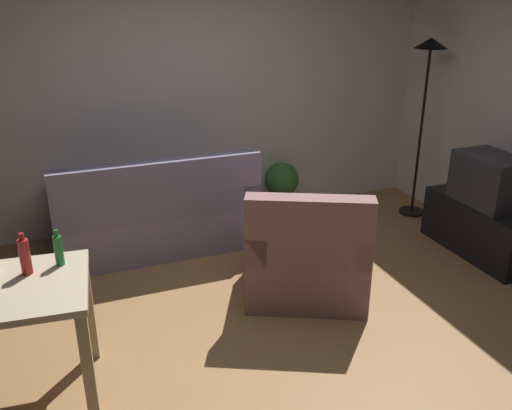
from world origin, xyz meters
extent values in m
cube|color=#9E7042|center=(0.00, 0.00, -0.01)|extent=(5.20, 4.40, 0.02)
cube|color=silver|center=(0.00, 2.20, 1.35)|extent=(5.20, 0.10, 2.70)
cube|color=gray|center=(-0.46, 1.65, 0.20)|extent=(1.78, 0.84, 0.40)
cube|color=slate|center=(-0.46, 1.31, 0.66)|extent=(1.78, 0.16, 0.52)
cube|color=gray|center=(0.35, 1.65, 0.51)|extent=(0.16, 0.84, 0.22)
cube|color=gray|center=(-1.27, 1.65, 0.51)|extent=(0.16, 0.84, 0.22)
cube|color=black|center=(2.25, 0.42, 0.24)|extent=(0.44, 1.10, 0.48)
cube|color=#2D2D33|center=(2.25, 0.42, 0.70)|extent=(0.40, 0.60, 0.44)
cube|color=black|center=(2.46, 0.42, 0.70)|extent=(0.01, 0.52, 0.36)
cylinder|color=black|center=(2.25, 1.42, 0.01)|extent=(0.26, 0.26, 0.03)
cylinder|color=black|center=(2.25, 1.42, 0.87)|extent=(0.03, 0.03, 1.68)
cone|color=black|center=(2.25, 1.42, 1.76)|extent=(0.32, 0.32, 0.10)
cube|color=tan|center=(-1.23, -0.48, 0.36)|extent=(0.07, 0.07, 0.72)
cube|color=tan|center=(-1.18, 0.14, 0.36)|extent=(0.07, 0.07, 0.72)
cylinder|color=brown|center=(0.93, 1.90, 0.11)|extent=(0.24, 0.24, 0.22)
sphere|color=#2D6B28|center=(0.93, 1.90, 0.39)|extent=(0.36, 0.36, 0.36)
cube|color=#996B66|center=(0.49, 0.41, 0.20)|extent=(1.17, 1.15, 0.40)
cube|color=#8C625D|center=(0.34, 0.10, 0.66)|extent=(0.88, 0.53, 0.52)
cube|color=#926661|center=(0.82, 0.25, 0.51)|extent=(0.51, 0.83, 0.22)
cube|color=#926661|center=(0.16, 0.57, 0.51)|extent=(0.51, 0.83, 0.22)
cylinder|color=#AD2323|center=(-1.48, -0.01, 0.86)|extent=(0.06, 0.06, 0.21)
cylinder|color=#AD2323|center=(-1.48, -0.01, 0.99)|extent=(0.03, 0.03, 0.04)
cylinder|color=#1E722D|center=(-1.30, 0.03, 0.85)|extent=(0.05, 0.05, 0.18)
cylinder|color=#1E722D|center=(-1.30, 0.03, 0.96)|extent=(0.02, 0.02, 0.04)
camera|label=1|loc=(-1.24, -2.97, 2.25)|focal=37.86mm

